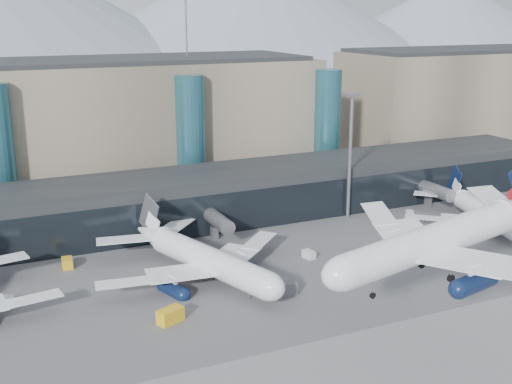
{
  "coord_description": "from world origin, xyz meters",
  "views": [
    {
      "loc": [
        -40.11,
        -59.59,
        41.03
      ],
      "look_at": [
        1.73,
        32.0,
        12.77
      ],
      "focal_mm": 45.0,
      "sensor_mm": 36.0,
      "label": 1
    }
  ],
  "objects_px": {
    "lightmast_mid": "(350,149)",
    "veh_d": "(410,215)",
    "veh_c": "(284,289)",
    "hero_jet": "(452,227)",
    "jet_parked_right": "(482,206)",
    "veh_b": "(67,263)",
    "veh_a": "(4,302)",
    "veh_h": "(170,315)",
    "jet_parked_mid": "(195,247)",
    "veh_g": "(309,254)"
  },
  "relations": [
    {
      "from": "hero_jet",
      "to": "jet_parked_right",
      "type": "relative_size",
      "value": 0.99
    },
    {
      "from": "veh_g",
      "to": "jet_parked_mid",
      "type": "bearing_deg",
      "value": -106.58
    },
    {
      "from": "veh_b",
      "to": "hero_jet",
      "type": "bearing_deg",
      "value": -140.46
    },
    {
      "from": "veh_c",
      "to": "veh_d",
      "type": "xyz_separation_m",
      "value": [
        40.19,
        22.14,
        -0.18
      ]
    },
    {
      "from": "lightmast_mid",
      "to": "veh_g",
      "type": "distance_m",
      "value": 28.72
    },
    {
      "from": "jet_parked_mid",
      "to": "veh_b",
      "type": "xyz_separation_m",
      "value": [
        -18.57,
        11.6,
        -3.82
      ]
    },
    {
      "from": "lightmast_mid",
      "to": "veh_b",
      "type": "bearing_deg",
      "value": -176.07
    },
    {
      "from": "lightmast_mid",
      "to": "hero_jet",
      "type": "height_order",
      "value": "lightmast_mid"
    },
    {
      "from": "veh_h",
      "to": "veh_c",
      "type": "bearing_deg",
      "value": -19.39
    },
    {
      "from": "lightmast_mid",
      "to": "veh_b",
      "type": "height_order",
      "value": "lightmast_mid"
    },
    {
      "from": "veh_c",
      "to": "veh_d",
      "type": "distance_m",
      "value": 45.89
    },
    {
      "from": "veh_b",
      "to": "veh_g",
      "type": "height_order",
      "value": "veh_b"
    },
    {
      "from": "veh_c",
      "to": "hero_jet",
      "type": "bearing_deg",
      "value": -70.96
    },
    {
      "from": "jet_parked_right",
      "to": "veh_c",
      "type": "height_order",
      "value": "jet_parked_right"
    },
    {
      "from": "veh_a",
      "to": "veh_c",
      "type": "relative_size",
      "value": 0.79
    },
    {
      "from": "jet_parked_mid",
      "to": "veh_h",
      "type": "xyz_separation_m",
      "value": [
        -8.77,
        -14.46,
        -3.61
      ]
    },
    {
      "from": "veh_c",
      "to": "lightmast_mid",
      "type": "bearing_deg",
      "value": 47.5
    },
    {
      "from": "hero_jet",
      "to": "veh_c",
      "type": "bearing_deg",
      "value": 101.34
    },
    {
      "from": "lightmast_mid",
      "to": "veh_d",
      "type": "height_order",
      "value": "lightmast_mid"
    },
    {
      "from": "jet_parked_right",
      "to": "veh_b",
      "type": "bearing_deg",
      "value": 96.26
    },
    {
      "from": "lightmast_mid",
      "to": "veh_g",
      "type": "relative_size",
      "value": 11.03
    },
    {
      "from": "veh_b",
      "to": "veh_c",
      "type": "bearing_deg",
      "value": -126.78
    },
    {
      "from": "lightmast_mid",
      "to": "hero_jet",
      "type": "bearing_deg",
      "value": -111.79
    },
    {
      "from": "jet_parked_right",
      "to": "veh_a",
      "type": "relative_size",
      "value": 11.81
    },
    {
      "from": "veh_g",
      "to": "veh_h",
      "type": "relative_size",
      "value": 0.64
    },
    {
      "from": "jet_parked_right",
      "to": "veh_a",
      "type": "bearing_deg",
      "value": 104.79
    },
    {
      "from": "veh_a",
      "to": "veh_b",
      "type": "height_order",
      "value": "veh_a"
    },
    {
      "from": "veh_d",
      "to": "veh_b",
      "type": "bearing_deg",
      "value": 119.94
    },
    {
      "from": "jet_parked_right",
      "to": "lightmast_mid",
      "type": "bearing_deg",
      "value": 68.1
    },
    {
      "from": "veh_b",
      "to": "veh_h",
      "type": "xyz_separation_m",
      "value": [
        9.79,
        -26.06,
        0.21
      ]
    },
    {
      "from": "veh_a",
      "to": "veh_h",
      "type": "xyz_separation_m",
      "value": [
        20.47,
        -14.3,
        0.2
      ]
    },
    {
      "from": "jet_parked_mid",
      "to": "jet_parked_right",
      "type": "distance_m",
      "value": 59.86
    },
    {
      "from": "hero_jet",
      "to": "veh_g",
      "type": "xyz_separation_m",
      "value": [
        3.29,
        37.91,
        -17.18
      ]
    },
    {
      "from": "veh_c",
      "to": "veh_a",
      "type": "bearing_deg",
      "value": 164.57
    },
    {
      "from": "jet_parked_right",
      "to": "veh_h",
      "type": "xyz_separation_m",
      "value": [
        -68.63,
        -14.32,
        -3.1
      ]
    },
    {
      "from": "lightmast_mid",
      "to": "veh_b",
      "type": "relative_size",
      "value": 9.35
    },
    {
      "from": "veh_b",
      "to": "veh_d",
      "type": "height_order",
      "value": "veh_d"
    },
    {
      "from": "veh_a",
      "to": "veh_c",
      "type": "height_order",
      "value": "veh_c"
    },
    {
      "from": "veh_c",
      "to": "veh_g",
      "type": "bearing_deg",
      "value": 50.72
    },
    {
      "from": "jet_parked_mid",
      "to": "veh_c",
      "type": "relative_size",
      "value": 10.5
    },
    {
      "from": "veh_a",
      "to": "lightmast_mid",
      "type": "bearing_deg",
      "value": 20.38
    },
    {
      "from": "jet_parked_mid",
      "to": "veh_b",
      "type": "height_order",
      "value": "jet_parked_mid"
    },
    {
      "from": "jet_parked_right",
      "to": "veh_h",
      "type": "height_order",
      "value": "jet_parked_right"
    },
    {
      "from": "veh_h",
      "to": "jet_parked_mid",
      "type": "bearing_deg",
      "value": 35.3
    },
    {
      "from": "lightmast_mid",
      "to": "veh_c",
      "type": "xyz_separation_m",
      "value": [
        -29.38,
        -28.71,
        -13.41
      ]
    },
    {
      "from": "jet_parked_right",
      "to": "hero_jet",
      "type": "bearing_deg",
      "value": 147.14
    },
    {
      "from": "jet_parked_mid",
      "to": "veh_h",
      "type": "height_order",
      "value": "jet_parked_mid"
    },
    {
      "from": "veh_b",
      "to": "veh_d",
      "type": "relative_size",
      "value": 0.95
    },
    {
      "from": "veh_b",
      "to": "jet_parked_right",
      "type": "bearing_deg",
      "value": -93.79
    },
    {
      "from": "veh_a",
      "to": "veh_b",
      "type": "xyz_separation_m",
      "value": [
        10.68,
        11.76,
        -0.02
      ]
    }
  ]
}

